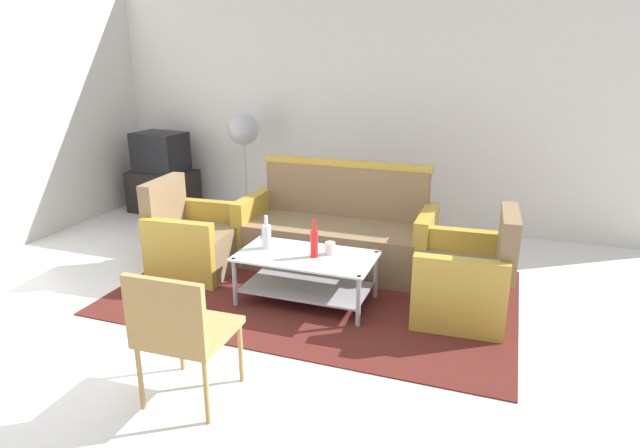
{
  "coord_description": "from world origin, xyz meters",
  "views": [
    {
      "loc": [
        1.54,
        -3.0,
        1.96
      ],
      "look_at": [
        0.18,
        0.81,
        0.65
      ],
      "focal_mm": 30.12,
      "sensor_mm": 36.0,
      "label": 1
    }
  ],
  "objects_px": {
    "armchair_right": "(466,281)",
    "television": "(161,152)",
    "armchair_left": "(193,242)",
    "cup": "(330,248)",
    "tv_stand": "(164,191)",
    "coffee_table": "(306,271)",
    "bottle_red": "(314,243)",
    "couch": "(337,234)",
    "pedestal_fan": "(244,136)",
    "wicker_chair": "(180,327)",
    "bottle_clear": "(266,236)"
  },
  "relations": [
    {
      "from": "bottle_red",
      "to": "bottle_clear",
      "type": "bearing_deg",
      "value": 173.01
    },
    {
      "from": "pedestal_fan",
      "to": "wicker_chair",
      "type": "relative_size",
      "value": 1.51
    },
    {
      "from": "coffee_table",
      "to": "cup",
      "type": "height_order",
      "value": "cup"
    },
    {
      "from": "cup",
      "to": "wicker_chair",
      "type": "xyz_separation_m",
      "value": [
        -0.36,
        -1.56,
        0.03
      ]
    },
    {
      "from": "bottle_red",
      "to": "cup",
      "type": "height_order",
      "value": "bottle_red"
    },
    {
      "from": "armchair_right",
      "to": "pedestal_fan",
      "type": "bearing_deg",
      "value": 55.15
    },
    {
      "from": "couch",
      "to": "bottle_red",
      "type": "xyz_separation_m",
      "value": [
        0.09,
        -0.84,
        0.21
      ]
    },
    {
      "from": "bottle_red",
      "to": "tv_stand",
      "type": "bearing_deg",
      "value": 145.76
    },
    {
      "from": "armchair_left",
      "to": "cup",
      "type": "distance_m",
      "value": 1.41
    },
    {
      "from": "coffee_table",
      "to": "wicker_chair",
      "type": "xyz_separation_m",
      "value": [
        -0.18,
        -1.47,
        0.22
      ]
    },
    {
      "from": "couch",
      "to": "coffee_table",
      "type": "bearing_deg",
      "value": 90.69
    },
    {
      "from": "armchair_right",
      "to": "television",
      "type": "height_order",
      "value": "television"
    },
    {
      "from": "pedestal_fan",
      "to": "armchair_left",
      "type": "bearing_deg",
      "value": -79.73
    },
    {
      "from": "armchair_right",
      "to": "television",
      "type": "distance_m",
      "value": 4.24
    },
    {
      "from": "coffee_table",
      "to": "wicker_chair",
      "type": "relative_size",
      "value": 1.31
    },
    {
      "from": "pedestal_fan",
      "to": "armchair_right",
      "type": "bearing_deg",
      "value": -31.81
    },
    {
      "from": "couch",
      "to": "bottle_red",
      "type": "distance_m",
      "value": 0.87
    },
    {
      "from": "tv_stand",
      "to": "pedestal_fan",
      "type": "relative_size",
      "value": 0.63
    },
    {
      "from": "tv_stand",
      "to": "pedestal_fan",
      "type": "bearing_deg",
      "value": 2.51
    },
    {
      "from": "television",
      "to": "tv_stand",
      "type": "bearing_deg",
      "value": 90.0
    },
    {
      "from": "bottle_clear",
      "to": "tv_stand",
      "type": "relative_size",
      "value": 0.35
    },
    {
      "from": "coffee_table",
      "to": "pedestal_fan",
      "type": "height_order",
      "value": "pedestal_fan"
    },
    {
      "from": "couch",
      "to": "armchair_right",
      "type": "xyz_separation_m",
      "value": [
        1.24,
        -0.63,
        -0.03
      ]
    },
    {
      "from": "armchair_right",
      "to": "cup",
      "type": "distance_m",
      "value": 1.07
    },
    {
      "from": "bottle_red",
      "to": "tv_stand",
      "type": "xyz_separation_m",
      "value": [
        -2.72,
        1.85,
        -0.27
      ]
    },
    {
      "from": "couch",
      "to": "television",
      "type": "relative_size",
      "value": 2.83
    },
    {
      "from": "armchair_right",
      "to": "tv_stand",
      "type": "xyz_separation_m",
      "value": [
        -3.87,
        1.65,
        -0.03
      ]
    },
    {
      "from": "armchair_left",
      "to": "pedestal_fan",
      "type": "height_order",
      "value": "pedestal_fan"
    },
    {
      "from": "armchair_right",
      "to": "coffee_table",
      "type": "xyz_separation_m",
      "value": [
        -1.23,
        -0.19,
        -0.02
      ]
    },
    {
      "from": "bottle_red",
      "to": "television",
      "type": "relative_size",
      "value": 0.48
    },
    {
      "from": "bottle_red",
      "to": "tv_stand",
      "type": "relative_size",
      "value": 0.38
    },
    {
      "from": "armchair_left",
      "to": "coffee_table",
      "type": "distance_m",
      "value": 1.24
    },
    {
      "from": "television",
      "to": "couch",
      "type": "bearing_deg",
      "value": 163.89
    },
    {
      "from": "coffee_table",
      "to": "pedestal_fan",
      "type": "distance_m",
      "value": 2.53
    },
    {
      "from": "armchair_right",
      "to": "bottle_clear",
      "type": "distance_m",
      "value": 1.61
    },
    {
      "from": "armchair_left",
      "to": "armchair_right",
      "type": "bearing_deg",
      "value": 84.54
    },
    {
      "from": "couch",
      "to": "cup",
      "type": "height_order",
      "value": "couch"
    },
    {
      "from": "bottle_clear",
      "to": "couch",
      "type": "bearing_deg",
      "value": 65.91
    },
    {
      "from": "bottle_red",
      "to": "armchair_right",
      "type": "bearing_deg",
      "value": 10.18
    },
    {
      "from": "armchair_left",
      "to": "tv_stand",
      "type": "relative_size",
      "value": 1.06
    },
    {
      "from": "tv_stand",
      "to": "coffee_table",
      "type": "bearing_deg",
      "value": -34.79
    },
    {
      "from": "armchair_right",
      "to": "coffee_table",
      "type": "height_order",
      "value": "armchair_right"
    },
    {
      "from": "tv_stand",
      "to": "couch",
      "type": "bearing_deg",
      "value": -21.01
    },
    {
      "from": "cup",
      "to": "tv_stand",
      "type": "bearing_deg",
      "value": 148.14
    },
    {
      "from": "tv_stand",
      "to": "pedestal_fan",
      "type": "xyz_separation_m",
      "value": [
        1.14,
        0.05,
        0.75
      ]
    },
    {
      "from": "cup",
      "to": "pedestal_fan",
      "type": "distance_m",
      "value": 2.53
    },
    {
      "from": "tv_stand",
      "to": "television",
      "type": "relative_size",
      "value": 1.26
    },
    {
      "from": "coffee_table",
      "to": "television",
      "type": "bearing_deg",
      "value": 145.17
    },
    {
      "from": "wicker_chair",
      "to": "coffee_table",
      "type": "bearing_deg",
      "value": 81.17
    },
    {
      "from": "cup",
      "to": "tv_stand",
      "type": "relative_size",
      "value": 0.12
    }
  ]
}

